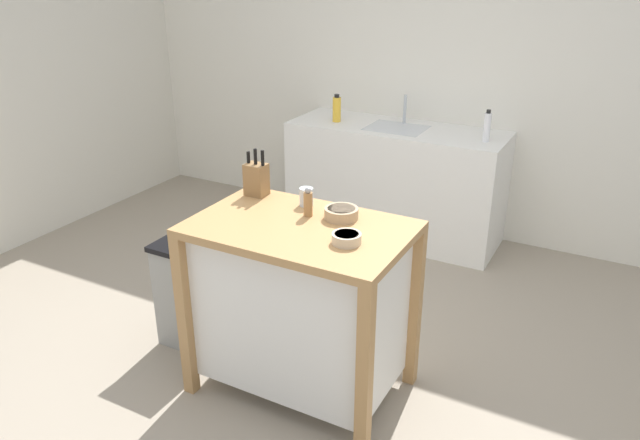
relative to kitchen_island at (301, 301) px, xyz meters
The scene contains 14 objects.
ground_plane 0.52m from the kitchen_island, 140.23° to the left, with size 6.58×6.58×0.00m, color gray.
wall_back 2.50m from the kitchen_island, 91.05° to the left, with size 5.58×0.10×2.60m, color silver.
wall_left 3.08m from the kitchen_island, 162.34° to the left, with size 0.10×2.93×2.60m, color silver.
kitchen_island is the anchor object (origin of this frame).
knife_block 0.68m from the kitchen_island, 149.35° to the left, with size 0.11×0.09×0.25m.
bowl_ceramic_wide 0.52m from the kitchen_island, 14.22° to the right, with size 0.13×0.13×0.05m.
bowl_stoneware_deep 0.49m from the kitchen_island, 50.53° to the left, with size 0.16×0.16×0.05m.
drinking_cup 0.52m from the kitchen_island, 112.40° to the left, with size 0.07×0.07×0.09m.
pepper_grinder 0.49m from the kitchen_island, 100.27° to the left, with size 0.04×0.04×0.15m.
trash_bin 0.79m from the kitchen_island, behind, with size 0.36×0.28×0.63m.
sink_counter 2.04m from the kitchen_island, 98.77° to the left, with size 1.66×0.60×0.89m.
sink_faucet 2.23m from the kitchen_island, 98.21° to the left, with size 0.02×0.02×0.22m.
bottle_spray_cleaner 2.17m from the kitchen_island, 112.20° to the left, with size 0.07×0.07×0.21m.
bottle_dish_soap 2.05m from the kitchen_island, 79.13° to the left, with size 0.05×0.05×0.23m.
Camera 1 is at (1.38, -2.31, 2.10)m, focal length 34.48 mm.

